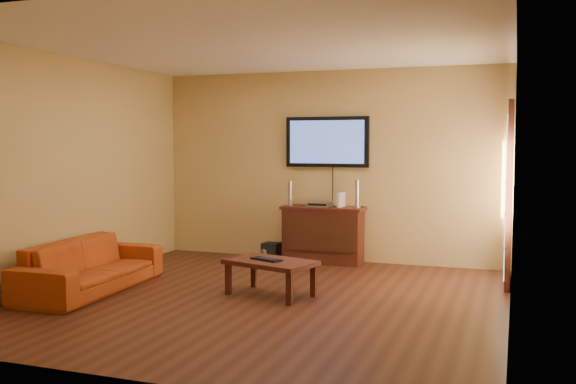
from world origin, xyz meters
The scene contains 14 objects.
ground_plane centered at (0.00, 0.00, 0.00)m, with size 5.00×5.00×0.00m, color #371A0F.
room_walls centered at (0.00, 0.62, 1.69)m, with size 5.00×5.00×5.00m.
french_door centered at (2.46, 1.70, 1.05)m, with size 0.07×1.02×2.22m.
media_console centered at (0.00, 2.27, 0.40)m, with size 1.16×0.44×0.79m.
television centered at (0.00, 2.45, 1.69)m, with size 1.20×0.08×0.71m.
coffee_table centered at (0.01, 0.18, 0.34)m, with size 1.07×0.81×0.40m.
sofa centered at (-2.00, -0.27, 0.38)m, with size 1.97×0.57×0.77m, color #AB4013.
speaker_left centered at (-0.49, 2.25, 0.95)m, with size 0.10×0.10×0.35m.
speaker_right centered at (0.48, 2.26, 0.96)m, with size 0.10×0.10×0.38m.
av_receiver centered at (-0.06, 2.27, 0.82)m, with size 0.31×0.22×0.07m, color silver.
game_console centered at (0.25, 2.27, 0.89)m, with size 0.04×0.15×0.21m, color white.
subwoofer centered at (-0.78, 2.28, 0.12)m, with size 0.24×0.24×0.24m, color black.
bottle centered at (-0.73, 1.83, 0.10)m, with size 0.08×0.08×0.22m.
keyboard centered at (-0.03, 0.17, 0.40)m, with size 0.39×0.27×0.02m.
Camera 1 is at (2.53, -6.29, 1.67)m, focal length 40.00 mm.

